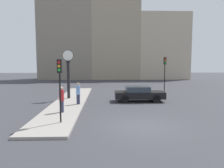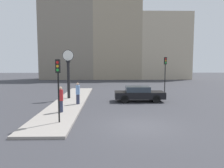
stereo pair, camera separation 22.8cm
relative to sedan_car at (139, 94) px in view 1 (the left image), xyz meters
name	(u,v)px [view 1 (the left image)]	position (x,y,z in m)	size (l,w,h in m)	color
ground_plane	(141,126)	(-1.08, -7.69, -0.71)	(120.00, 120.00, 0.00)	#38383D
sidewalk_corner	(70,102)	(-6.16, -0.40, -0.64)	(2.67, 18.59, 0.15)	gray
building_row	(109,40)	(-2.13, 26.38, 7.35)	(30.72, 5.00, 18.28)	gray
sedan_car	(139,94)	(0.00, 0.00, 0.00)	(4.46, 1.75, 1.37)	black
traffic_light_near	(60,77)	(-5.63, -7.26, 2.01)	(0.26, 0.24, 3.58)	black
traffic_light_far	(165,68)	(3.20, 3.21, 2.19)	(0.26, 0.24, 4.08)	black
street_clock	(68,73)	(-6.54, 1.10, 1.84)	(1.04, 0.35, 4.55)	black
pedestrian_red_top	(62,99)	(-6.06, -4.74, 0.32)	(0.32, 0.32, 1.76)	#2D334C
pedestrian_blue_stripe	(78,93)	(-5.28, -1.86, 0.32)	(0.33, 0.33, 1.75)	#2D334C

